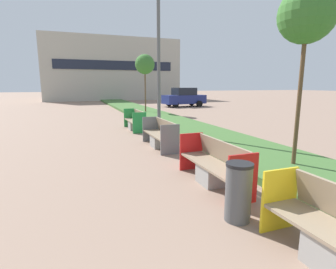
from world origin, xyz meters
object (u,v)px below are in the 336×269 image
Objects in this scene: street_lamp_post at (158,37)px; bench_green_frame at (135,122)px; bench_red_frame at (214,167)px; parked_car_distant at (184,97)px; sapling_tree_far at (145,65)px; litter_bin at (238,192)px; sapling_tree_near at (307,16)px; bench_grey_frame at (160,137)px.

bench_green_frame is at bearing 108.68° from street_lamp_post.
bench_green_frame is 4.12m from street_lamp_post.
bench_red_frame is 20.78m from parked_car_distant.
litter_bin is at bearing -100.05° from sapling_tree_far.
litter_bin is at bearing -149.84° from sapling_tree_near.
bench_green_frame is 0.28× the size of street_lamp_post.
bench_red_frame is 1.06× the size of bench_green_frame.
sapling_tree_near is at bearing -56.78° from bench_grey_frame.
bench_grey_frame is at bearing -102.58° from sapling_tree_far.
bench_grey_frame is 0.49× the size of parked_car_distant.
bench_red_frame is 0.30× the size of street_lamp_post.
litter_bin reaches higher than bench_red_frame.
litter_bin is (-0.44, -5.18, 0.10)m from bench_grey_frame.
sapling_tree_near is (2.78, 1.61, 3.19)m from litter_bin.
street_lamp_post is (1.05, 7.18, 3.55)m from litter_bin.
sapling_tree_near is (2.34, -3.57, 3.30)m from bench_grey_frame.
sapling_tree_far reaches higher than parked_car_distant.
sapling_tree_near reaches higher than bench_red_frame.
bench_red_frame is at bearing -90.00° from bench_grey_frame.
bench_red_frame is at bearing -96.15° from street_lamp_post.
sapling_tree_near is 20.12m from parked_car_distant.
street_lamp_post is 8.67m from sapling_tree_far.
parked_car_distant is (5.37, 19.20, -2.75)m from sapling_tree_near.
sapling_tree_far is at bearing 77.42° from bench_grey_frame.
bench_green_frame is 0.48× the size of sapling_tree_far.
street_lamp_post reaches higher than bench_green_frame.
bench_green_frame is at bearing 87.22° from litter_bin.
street_lamp_post reaches higher than bench_grey_frame.
bench_grey_frame is 1.05× the size of bench_green_frame.
sapling_tree_near is at bearing -90.00° from sapling_tree_far.
litter_bin is 8.08m from street_lamp_post.
sapling_tree_far is at bearing 90.00° from sapling_tree_near.
parked_car_distant is at bearing 68.63° from litter_bin.
street_lamp_post is at bearing -71.32° from bench_green_frame.
bench_red_frame is 14.69m from sapling_tree_far.
parked_car_distant is at bearing 62.50° from street_lamp_post.
sapling_tree_far reaches higher than bench_grey_frame.
bench_green_frame is 2.18× the size of litter_bin.
bench_green_frame is 0.48× the size of sapling_tree_near.
bench_red_frame is 0.50× the size of parked_car_distant.
sapling_tree_far reaches higher than litter_bin.
sapling_tree_near reaches higher than parked_car_distant.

